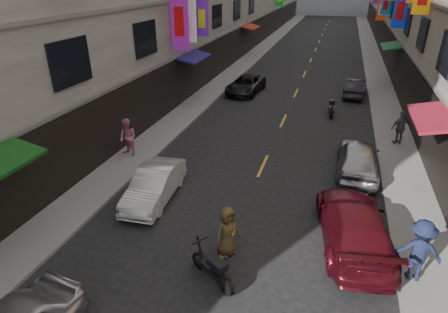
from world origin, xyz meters
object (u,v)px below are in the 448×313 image
Objects in this scene: scooter_far_right at (331,108)px; car_left_mid at (154,185)px; pedestrian_lfar at (128,137)px; pedestrian_crossing at (227,231)px; scooter_crossing at (213,268)px; car_left_far at (246,85)px; pedestrian_rfar at (401,127)px; car_right_near at (354,225)px; car_right_far at (355,88)px; pedestrian_rnear at (419,250)px; car_right_mid at (358,158)px.

scooter_far_right is 0.48× the size of car_left_mid.
pedestrian_lfar is (-2.78, 2.97, 0.39)m from car_left_mid.
scooter_far_right is at bearing 64.16° from pedestrian_lfar.
pedestrian_lfar is 1.09× the size of pedestrian_crossing.
scooter_crossing is 1.30m from pedestrian_crossing.
car_left_mid is at bearing -84.94° from car_left_far.
pedestrian_rfar is at bearing 127.66° from scooter_far_right.
car_right_far is at bearing -99.75° from car_right_near.
car_right_near is (7.19, -0.57, 0.09)m from car_left_mid.
scooter_crossing is 4.86m from car_left_mid.
car_right_near is 8.91m from pedestrian_rfar.
car_left_mid is at bearing -27.69° from pedestrian_lfar.
scooter_far_right is 13.84m from pedestrian_rnear.
scooter_far_right is 4.79m from car_right_far.
pedestrian_rnear reaches higher than scooter_crossing.
car_right_mid is 2.36× the size of pedestrian_lfar.
car_right_mid is (7.52, -10.44, 0.10)m from car_left_far.
car_right_far is 2.16× the size of pedestrian_rfar.
car_right_far is 16.83m from pedestrian_lfar.
pedestrian_rnear reaches higher than scooter_far_right.
car_left_far is 1.18× the size of car_right_far.
car_right_mid is at bearing -76.45° from pedestrian_rnear.
scooter_far_right is at bearing 25.18° from scooter_crossing.
car_right_near is 2.59× the size of pedestrian_rnear.
car_left_mid is 0.90× the size of car_right_mid.
pedestrian_crossing is at bearing 14.47° from car_right_near.
car_left_far is at bearing -64.26° from pedestrian_rfar.
pedestrian_rnear is at bearing 133.98° from car_right_near.
car_right_far is (3.94, 19.77, 0.17)m from scooter_crossing.
scooter_crossing is 0.41× the size of car_left_mid.
car_right_far is 18.19m from pedestrian_rnear.
pedestrian_crossing is at bearing 32.30° from scooter_crossing.
pedestrian_rnear is (5.34, 1.64, 0.62)m from scooter_crossing.
pedestrian_crossing is (-5.29, -0.39, -0.25)m from pedestrian_rnear.
pedestrian_lfar is (-10.18, -13.39, 0.40)m from car_right_far.
pedestrian_crossing is (6.29, -5.14, -0.19)m from pedestrian_lfar.
pedestrian_crossing is at bearing -20.08° from pedestrian_lfar.
scooter_far_right is 7.45m from car_right_mid.
pedestrian_rnear is at bearing -57.25° from car_left_far.
pedestrian_rfar is (12.21, 5.08, -0.03)m from pedestrian_lfar.
pedestrian_crossing is at bearing -35.57° from car_left_mid.
pedestrian_lfar is (-2.66, -11.93, 0.40)m from car_left_far.
car_right_near is at bearing -60.09° from car_left_far.
car_right_far is 18.93m from pedestrian_crossing.
car_left_far is 2.68× the size of pedestrian_crossing.
car_right_near reaches higher than scooter_crossing.
car_left_mid is 12.40m from pedestrian_rfar.
pedestrian_rnear reaches higher than pedestrian_rfar.
pedestrian_rfar is at bearing -31.05° from car_left_far.
car_right_far is (1.38, 4.59, 0.17)m from scooter_far_right.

